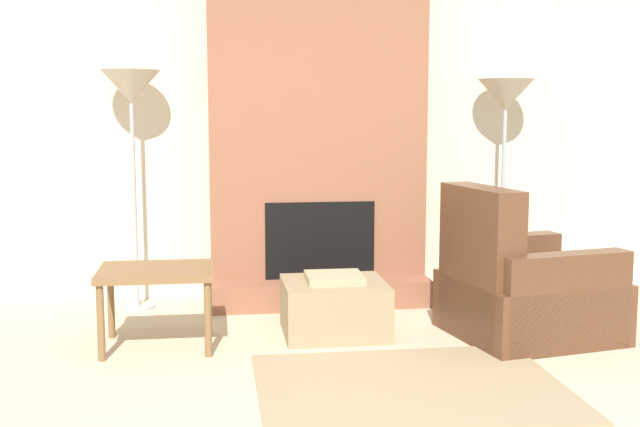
# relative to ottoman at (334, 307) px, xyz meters

# --- Properties ---
(wall_back) EXTENTS (6.96, 0.06, 2.60)m
(wall_back) POSITION_rel_ottoman_xyz_m (0.02, 1.17, 1.12)
(wall_back) COLOR beige
(wall_back) RESTS_ON ground_plane
(fireplace) EXTENTS (1.61, 0.58, 2.60)m
(fireplace) POSITION_rel_ottoman_xyz_m (0.02, 0.96, 1.05)
(fireplace) COLOR #935B42
(fireplace) RESTS_ON ground_plane
(ottoman) EXTENTS (0.66, 0.60, 0.40)m
(ottoman) POSITION_rel_ottoman_xyz_m (0.00, 0.00, 0.00)
(ottoman) COLOR #998460
(ottoman) RESTS_ON ground_plane
(armchair) EXTENTS (1.09, 1.04, 0.97)m
(armchair) POSITION_rel_ottoman_xyz_m (1.16, -0.22, 0.11)
(armchair) COLOR brown
(armchair) RESTS_ON ground_plane
(side_table) EXTENTS (0.69, 0.55, 0.49)m
(side_table) POSITION_rel_ottoman_xyz_m (-1.11, -0.13, 0.24)
(side_table) COLOR brown
(side_table) RESTS_ON ground_plane
(floor_lamp_left) EXTENTS (0.42, 0.42, 1.72)m
(floor_lamp_left) POSITION_rel_ottoman_xyz_m (-1.33, 0.86, 1.35)
(floor_lamp_left) COLOR #ADADB2
(floor_lamp_left) RESTS_ON ground_plane
(floor_lamp_right) EXTENTS (0.42, 0.42, 1.67)m
(floor_lamp_right) POSITION_rel_ottoman_xyz_m (1.43, 0.86, 1.31)
(floor_lamp_right) COLOR #ADADB2
(floor_lamp_right) RESTS_ON ground_plane
(area_rug) EXTENTS (1.61, 1.26, 0.01)m
(area_rug) POSITION_rel_ottoman_xyz_m (0.25, -1.05, -0.18)
(area_rug) COLOR #9E8966
(area_rug) RESTS_ON ground_plane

